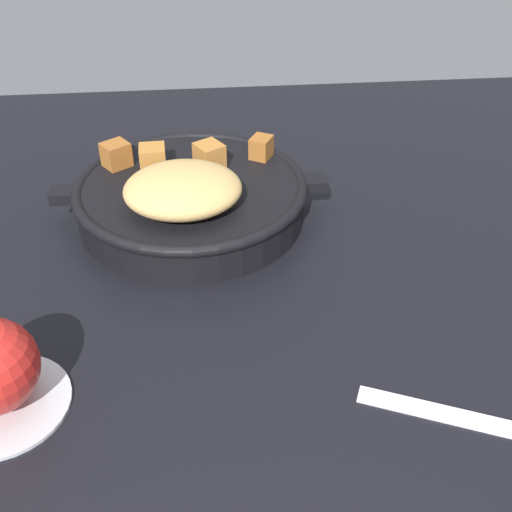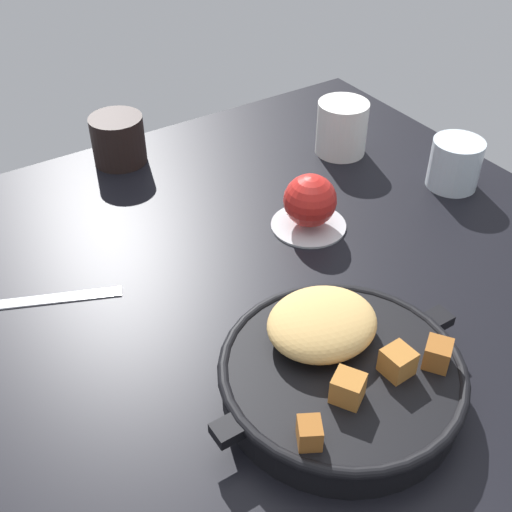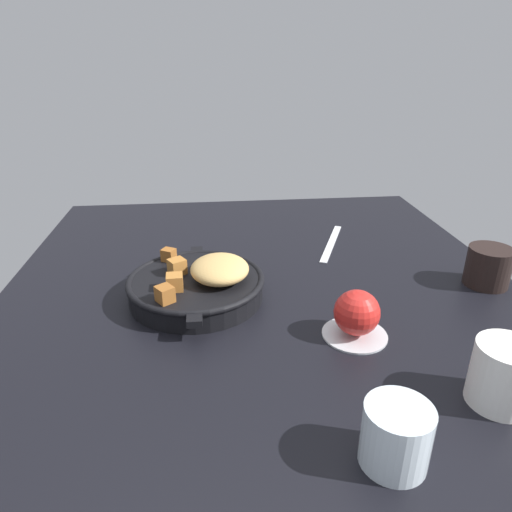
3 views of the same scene
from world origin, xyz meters
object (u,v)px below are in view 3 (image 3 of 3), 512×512
Objects in this scene: red_apple at (357,313)px; butter_knife at (331,243)px; coffee_mug_dark at (488,267)px; ceramic_mug_white at (504,375)px; cast_iron_skillet at (199,284)px; water_glass_short at (396,436)px.

butter_knife is at bearing 171.01° from red_apple.
ceramic_mug_white is at bearing -28.12° from coffee_mug_dark.
butter_knife is at bearing 126.97° from cast_iron_skillet.
cast_iron_skillet is at bearing -29.88° from butter_knife.
coffee_mug_dark is (-14.27, 29.96, -0.44)cm from red_apple.
butter_knife is 2.78× the size of coffee_mug_dark.
ceramic_mug_white reaches higher than cast_iron_skillet.
ceramic_mug_white is at bearing 50.96° from cast_iron_skillet.
cast_iron_skillet is at bearing -129.04° from ceramic_mug_white.
butter_knife is at bearing -133.62° from coffee_mug_dark.
red_apple is (14.46, 24.35, 1.22)cm from cast_iron_skillet.
water_glass_short reaches higher than butter_knife.
red_apple is 21.25cm from ceramic_mug_white.
cast_iron_skillet is 43.82cm from water_glass_short.
cast_iron_skillet is at bearing -120.70° from red_apple.
red_apple reaches higher than butter_knife.
butter_knife is (-37.22, 5.89, -3.98)cm from red_apple.
ceramic_mug_white reaches higher than coffee_mug_dark.
cast_iron_skillet reaches higher than red_apple.
butter_knife is (-22.76, 30.24, -2.76)cm from cast_iron_skillet.
red_apple is 33.19cm from coffee_mug_dark.
water_glass_short is at bearing 28.97° from cast_iron_skillet.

